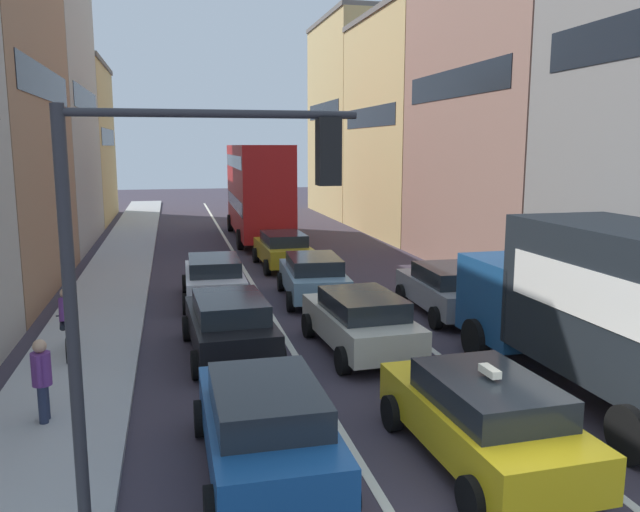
% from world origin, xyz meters
% --- Properties ---
extents(sidewalk_left, '(2.60, 64.00, 0.14)m').
position_xyz_m(sidewalk_left, '(-6.70, 20.00, 0.07)').
color(sidewalk_left, '#AAAAAA').
rests_on(sidewalk_left, ground).
extents(lane_stripe_left, '(0.16, 60.00, 0.01)m').
position_xyz_m(lane_stripe_left, '(-1.70, 20.00, 0.01)').
color(lane_stripe_left, silver).
rests_on(lane_stripe_left, ground).
extents(lane_stripe_right, '(0.16, 60.00, 0.01)m').
position_xyz_m(lane_stripe_right, '(1.70, 20.00, 0.01)').
color(lane_stripe_right, silver).
rests_on(lane_stripe_right, ground).
extents(building_row_right, '(7.20, 43.90, 14.22)m').
position_xyz_m(building_row_right, '(9.90, 21.78, 6.81)').
color(building_row_right, tan).
rests_on(building_row_right, ground).
extents(traffic_light_pole, '(3.58, 0.38, 5.50)m').
position_xyz_m(traffic_light_pole, '(-4.45, 0.57, 3.82)').
color(traffic_light_pole, '#2D2D33').
rests_on(traffic_light_pole, ground).
extents(removalist_box_truck, '(2.78, 7.73, 3.58)m').
position_xyz_m(removalist_box_truck, '(3.70, 3.23, 1.97)').
color(removalist_box_truck, navy).
rests_on(removalist_box_truck, ground).
extents(taxi_centre_lane_front, '(2.20, 4.37, 1.66)m').
position_xyz_m(taxi_centre_lane_front, '(0.19, 1.41, 0.80)').
color(taxi_centre_lane_front, yellow).
rests_on(taxi_centre_lane_front, ground).
extents(sedan_left_lane_front, '(2.08, 4.31, 1.49)m').
position_xyz_m(sedan_left_lane_front, '(-3.21, 1.92, 0.80)').
color(sedan_left_lane_front, '#194C8C').
rests_on(sedan_left_lane_front, ground).
extents(sedan_centre_lane_second, '(2.25, 4.39, 1.49)m').
position_xyz_m(sedan_centre_lane_second, '(-0.08, 7.27, 0.80)').
color(sedan_centre_lane_second, beige).
rests_on(sedan_centre_lane_second, ground).
extents(wagon_left_lane_second, '(2.21, 4.37, 1.49)m').
position_xyz_m(wagon_left_lane_second, '(-3.24, 7.70, 0.80)').
color(wagon_left_lane_second, black).
rests_on(wagon_left_lane_second, ground).
extents(hatchback_centre_lane_third, '(2.29, 4.41, 1.49)m').
position_xyz_m(hatchback_centre_lane_third, '(-0.04, 12.78, 0.80)').
color(hatchback_centre_lane_third, '#759EB7').
rests_on(hatchback_centre_lane_third, ground).
extents(sedan_left_lane_third, '(2.12, 4.33, 1.49)m').
position_xyz_m(sedan_left_lane_third, '(-3.24, 13.24, 0.80)').
color(sedan_left_lane_third, silver).
rests_on(sedan_left_lane_third, ground).
extents(coupe_centre_lane_fourth, '(2.15, 4.34, 1.49)m').
position_xyz_m(coupe_centre_lane_fourth, '(-0.06, 18.55, 0.80)').
color(coupe_centre_lane_fourth, '#B29319').
rests_on(coupe_centre_lane_fourth, ground).
extents(sedan_right_lane_behind_truck, '(2.16, 4.35, 1.49)m').
position_xyz_m(sedan_right_lane_behind_truck, '(3.48, 10.05, 0.80)').
color(sedan_right_lane_behind_truck, gray).
rests_on(sedan_right_lane_behind_truck, ground).
extents(bus_mid_queue_primary, '(2.97, 10.55, 5.06)m').
position_xyz_m(bus_mid_queue_primary, '(0.02, 26.87, 2.83)').
color(bus_mid_queue_primary, '#B21919').
rests_on(bus_mid_queue_primary, ground).
extents(cyclist_on_sidewalk, '(0.50, 1.72, 1.72)m').
position_xyz_m(cyclist_on_sidewalk, '(-7.02, 8.26, 0.85)').
color(cyclist_on_sidewalk, black).
rests_on(cyclist_on_sidewalk, ground).
extents(pedestrian_near_kerb, '(0.34, 0.54, 1.66)m').
position_xyz_m(pedestrian_near_kerb, '(-6.86, 4.37, 0.95)').
color(pedestrian_near_kerb, '#262D47').
rests_on(pedestrian_near_kerb, ground).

